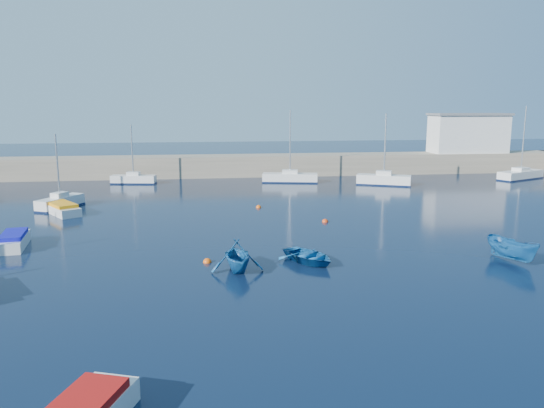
{
  "coord_description": "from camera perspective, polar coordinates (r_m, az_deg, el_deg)",
  "views": [
    {
      "loc": [
        -5.99,
        -21.88,
        9.01
      ],
      "look_at": [
        -0.69,
        17.23,
        1.6
      ],
      "focal_mm": 35.0,
      "sensor_mm": 36.0,
      "label": 1
    }
  ],
  "objects": [
    {
      "name": "dinghy_center",
      "position": [
        30.9,
        3.97,
        -5.62
      ],
      "size": [
        4.08,
        4.46,
        0.75
      ],
      "primitive_type": "imported",
      "rotation": [
        0.0,
        0.0,
        0.53
      ],
      "color": "#155594",
      "rests_on": "ground"
    },
    {
      "name": "sailboat_6",
      "position": [
        62.5,
        1.94,
        2.88
      ],
      "size": [
        6.64,
        3.05,
        8.43
      ],
      "rotation": [
        0.0,
        0.0,
        1.37
      ],
      "color": "silver",
      "rests_on": "ground"
    },
    {
      "name": "motorboat_2",
      "position": [
        47.7,
        -21.66,
        -0.47
      ],
      "size": [
        3.89,
        4.79,
        0.96
      ],
      "rotation": [
        0.0,
        0.0,
        0.57
      ],
      "color": "silver",
      "rests_on": "ground"
    },
    {
      "name": "buoy_3",
      "position": [
        47.12,
        -1.45,
        -0.39
      ],
      "size": [
        0.48,
        0.48,
        0.48
      ],
      "primitive_type": "sphere",
      "color": "#E1510B",
      "rests_on": "ground"
    },
    {
      "name": "sailboat_3",
      "position": [
        50.38,
        -21.82,
        0.21
      ],
      "size": [
        3.44,
        4.89,
        6.54
      ],
      "rotation": [
        0.0,
        0.0,
        -0.48
      ],
      "color": "silver",
      "rests_on": "ground"
    },
    {
      "name": "ground",
      "position": [
        24.41,
        7.18,
        -11.12
      ],
      "size": [
        220.0,
        220.0,
        0.0
      ],
      "primitive_type": "plane",
      "color": "black",
      "rests_on": "ground"
    },
    {
      "name": "back_wall",
      "position": [
        68.58,
        -2.67,
        4.17
      ],
      "size": [
        96.0,
        4.5,
        2.6
      ],
      "primitive_type": "cube",
      "color": "gray",
      "rests_on": "ground"
    },
    {
      "name": "buoy_1",
      "position": [
        41.58,
        5.73,
        -1.94
      ],
      "size": [
        0.5,
        0.5,
        0.5
      ],
      "primitive_type": "sphere",
      "color": "red",
      "rests_on": "ground"
    },
    {
      "name": "sailboat_7",
      "position": [
        61.65,
        11.92,
        2.61
      ],
      "size": [
        6.16,
        4.02,
        8.06
      ],
      "rotation": [
        0.0,
        0.0,
        1.14
      ],
      "color": "silver",
      "rests_on": "ground"
    },
    {
      "name": "buoy_0",
      "position": [
        31.17,
        -6.97,
        -6.25
      ],
      "size": [
        0.5,
        0.5,
        0.5
      ],
      "primitive_type": "sphere",
      "color": "#E1510B",
      "rests_on": "ground"
    },
    {
      "name": "harbor_office",
      "position": [
        76.93,
        20.34,
        7.07
      ],
      "size": [
        10.0,
        4.0,
        5.0
      ],
      "primitive_type": "cube",
      "color": "silver",
      "rests_on": "back_wall"
    },
    {
      "name": "sailboat_5",
      "position": [
        63.42,
        -14.67,
        2.62
      ],
      "size": [
        5.24,
        2.24,
        6.81
      ],
      "rotation": [
        0.0,
        0.0,
        1.4
      ],
      "color": "silver",
      "rests_on": "ground"
    },
    {
      "name": "dinghy_left",
      "position": [
        29.24,
        -3.8,
        -5.54
      ],
      "size": [
        3.12,
        3.54,
        1.76
      ],
      "primitive_type": "imported",
      "rotation": [
        0.0,
        0.0,
        0.07
      ],
      "color": "#155594",
      "rests_on": "ground"
    },
    {
      "name": "motorboat_1",
      "position": [
        37.81,
        -26.02,
        -3.54
      ],
      "size": [
        1.94,
        4.14,
        0.98
      ],
      "rotation": [
        0.0,
        0.0,
        0.14
      ],
      "color": "silver",
      "rests_on": "ground"
    },
    {
      "name": "sailboat_8",
      "position": [
        71.88,
        25.17,
        2.89
      ],
      "size": [
        6.94,
        4.59,
        8.83
      ],
      "rotation": [
        0.0,
        0.0,
        2.01
      ],
      "color": "silver",
      "rests_on": "ground"
    },
    {
      "name": "dinghy_right",
      "position": [
        34.06,
        24.44,
        -4.49
      ],
      "size": [
        2.28,
        3.78,
        1.37
      ],
      "primitive_type": "imported",
      "rotation": [
        0.0,
        0.0,
        0.29
      ],
      "color": "#155594",
      "rests_on": "ground"
    }
  ]
}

